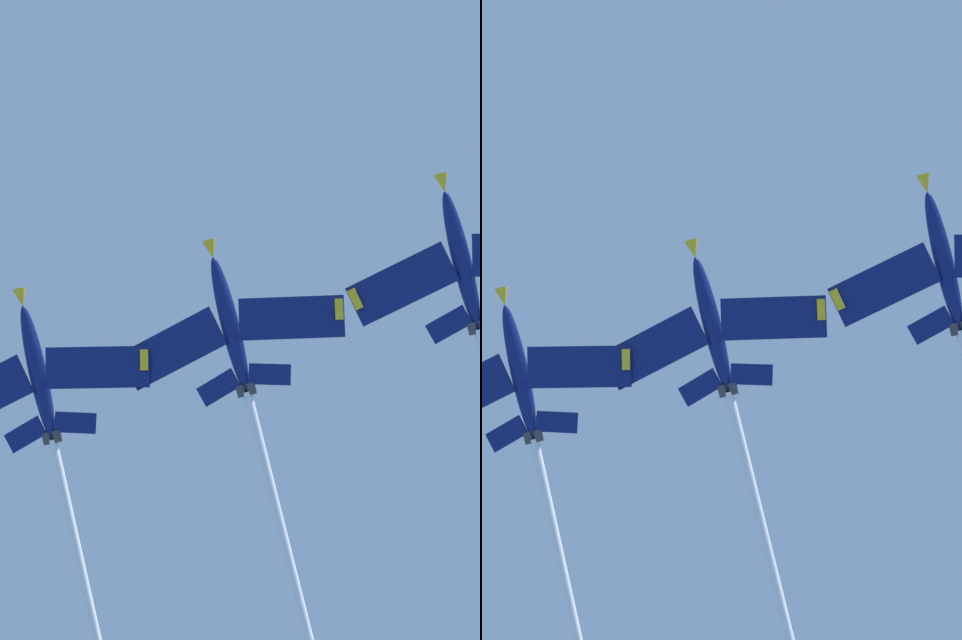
# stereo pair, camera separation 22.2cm
# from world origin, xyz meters

# --- Properties ---
(jet_inner_left) EXTENTS (32.45, 19.67, 19.08)m
(jet_inner_left) POSITION_xyz_m (-13.37, 3.89, 112.16)
(jet_inner_left) COLOR navy
(jet_centre) EXTENTS (35.14, 19.55, 21.50)m
(jet_centre) POSITION_xyz_m (-19.14, -15.57, 111.85)
(jet_centre) COLOR navy
(jet_inner_right) EXTENTS (31.22, 19.65, 18.62)m
(jet_inner_right) POSITION_xyz_m (-21.32, -32.93, 112.51)
(jet_inner_right) COLOR navy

